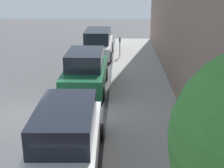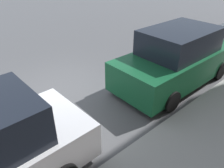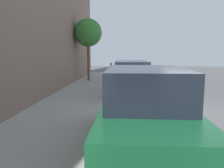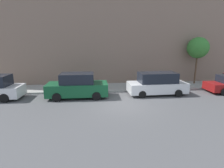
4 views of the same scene
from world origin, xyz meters
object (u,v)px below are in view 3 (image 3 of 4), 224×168
at_px(parked_minivan_second, 131,79).
at_px(parking_meter_near, 111,68).
at_px(parked_suv_third, 145,113).
at_px(parked_sedan_nearest, 130,72).
at_px(street_tree, 88,33).

relative_size(parked_minivan_second, parking_meter_near, 3.67).
relative_size(parked_suv_third, parking_meter_near, 3.56).
bearing_deg(parked_minivan_second, parked_sedan_nearest, -90.67).
bearing_deg(parked_suv_third, parking_meter_near, -83.07).
distance_m(parked_minivan_second, parking_meter_near, 7.37).
bearing_deg(parked_sedan_nearest, parked_suv_third, 90.32).
bearing_deg(parked_suv_third, parked_sedan_nearest, -89.68).
distance_m(parked_minivan_second, parked_suv_third, 6.67).
distance_m(parking_meter_near, street_tree, 3.81).
relative_size(parked_minivan_second, parked_suv_third, 1.03).
height_order(parked_sedan_nearest, parking_meter_near, parked_sedan_nearest).
height_order(parked_sedan_nearest, street_tree, street_tree).
xyz_separation_m(parking_meter_near, street_tree, (1.65, 1.89, 2.86)).
xyz_separation_m(parked_sedan_nearest, parking_meter_near, (1.61, -0.31, 0.26)).
bearing_deg(parking_meter_near, street_tree, 48.75).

